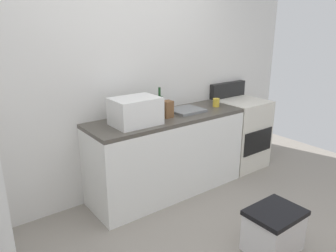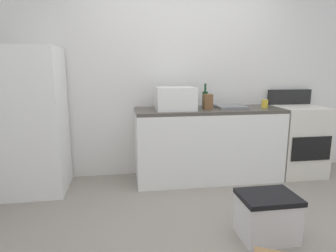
% 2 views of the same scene
% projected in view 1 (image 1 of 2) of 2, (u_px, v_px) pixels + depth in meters
% --- Properties ---
extents(wall_back, '(5.00, 0.10, 2.60)m').
position_uv_depth(wall_back, '(125.00, 78.00, 3.47)').
color(wall_back, silver).
rests_on(wall_back, ground_plane).
extents(kitchen_counter, '(1.80, 0.60, 0.90)m').
position_uv_depth(kitchen_counter, '(167.00, 154.00, 3.63)').
color(kitchen_counter, white).
rests_on(kitchen_counter, ground_plane).
extents(stove_oven, '(0.60, 0.61, 1.10)m').
position_uv_depth(stove_oven, '(240.00, 132.00, 4.33)').
color(stove_oven, silver).
rests_on(stove_oven, ground_plane).
extents(microwave, '(0.46, 0.34, 0.27)m').
position_uv_depth(microwave, '(135.00, 111.00, 3.17)').
color(microwave, white).
rests_on(microwave, kitchen_counter).
extents(sink_basin, '(0.36, 0.32, 0.03)m').
position_uv_depth(sink_basin, '(186.00, 110.00, 3.67)').
color(sink_basin, slate).
rests_on(sink_basin, kitchen_counter).
extents(wine_bottle, '(0.07, 0.07, 0.30)m').
position_uv_depth(wine_bottle, '(160.00, 104.00, 3.54)').
color(wine_bottle, '#193F1E').
rests_on(wine_bottle, kitchen_counter).
extents(coffee_mug, '(0.08, 0.08, 0.10)m').
position_uv_depth(coffee_mug, '(216.00, 103.00, 3.87)').
color(coffee_mug, gold).
rests_on(coffee_mug, kitchen_counter).
extents(knife_block, '(0.10, 0.10, 0.18)m').
position_uv_depth(knife_block, '(167.00, 109.00, 3.42)').
color(knife_block, brown).
rests_on(knife_block, kitchen_counter).
extents(storage_bin, '(0.46, 0.36, 0.38)m').
position_uv_depth(storage_bin, '(273.00, 230.00, 2.72)').
color(storage_bin, silver).
rests_on(storage_bin, ground_plane).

